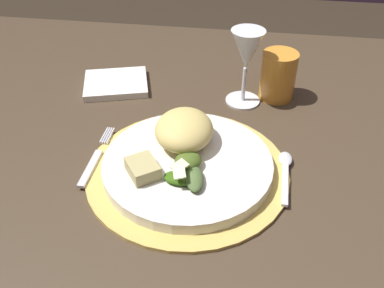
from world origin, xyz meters
name	(u,v)px	position (x,y,z in m)	size (l,w,h in m)	color
dining_table	(202,195)	(0.00, 0.00, 0.64)	(1.34, 1.04, 0.75)	#433424
placemat	(188,171)	(-0.02, -0.07, 0.76)	(0.33, 0.33, 0.01)	#D3B456
dinner_plate	(188,165)	(-0.02, -0.07, 0.77)	(0.27, 0.27, 0.02)	white
pasta_serving	(184,130)	(-0.03, -0.02, 0.80)	(0.11, 0.10, 0.05)	#D7BF69
salad_greens	(188,170)	(-0.01, -0.10, 0.79)	(0.07, 0.09, 0.03)	#455D1E
bread_piece	(143,168)	(-0.08, -0.11, 0.79)	(0.05, 0.04, 0.02)	tan
fork	(96,158)	(-0.17, -0.06, 0.76)	(0.02, 0.16, 0.00)	silver
spoon	(285,169)	(0.14, -0.04, 0.76)	(0.02, 0.13, 0.01)	silver
napkin	(116,84)	(-0.21, 0.18, 0.76)	(0.13, 0.11, 0.01)	white
wine_glass	(247,53)	(0.06, 0.16, 0.86)	(0.07, 0.07, 0.15)	silver
amber_tumbler	(278,76)	(0.13, 0.19, 0.80)	(0.07, 0.07, 0.10)	orange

